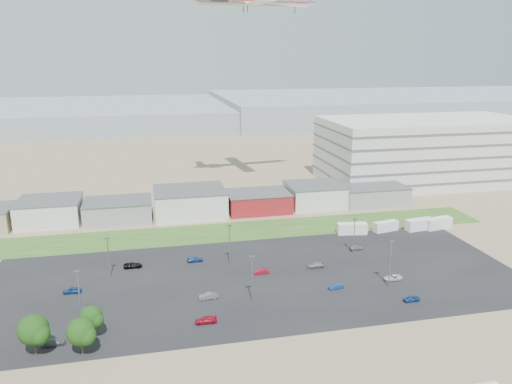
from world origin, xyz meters
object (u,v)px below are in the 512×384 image
object	(u,v)px
parked_car_5	(72,290)
parked_car_9	(133,265)
parked_car_6	(195,259)
parked_car_12	(315,265)
parked_car_1	(336,286)
parked_car_10	(53,342)
parked_car_8	(356,248)
parked_car_3	(206,320)
parked_car_7	(261,271)
parked_car_4	(208,296)
airliner	(254,1)
box_trailer_a	(352,229)
parked_car_0	(393,278)
parked_car_2	(411,299)

from	to	relation	value
parked_car_5	parked_car_9	world-z (taller)	parked_car_5
parked_car_6	parked_car_12	world-z (taller)	parked_car_12
parked_car_1	parked_car_10	world-z (taller)	parked_car_10
parked_car_6	parked_car_9	bearing A→B (deg)	90.15
parked_car_8	parked_car_1	bearing A→B (deg)	149.60
parked_car_3	parked_car_7	world-z (taller)	parked_car_3
parked_car_1	parked_car_4	xyz separation A→B (m)	(-27.64, 1.29, 0.09)
airliner	parked_car_7	world-z (taller)	airliner
box_trailer_a	parked_car_0	xyz separation A→B (m)	(-2.88, -30.35, -0.99)
parked_car_2	parked_car_3	world-z (taller)	parked_car_3
parked_car_1	parked_car_9	bearing A→B (deg)	-123.49
parked_car_3	parked_car_12	distance (m)	34.92
parked_car_0	airliner	bearing A→B (deg)	-173.98
parked_car_5	parked_car_8	bearing A→B (deg)	99.62
parked_car_0	parked_car_12	bearing A→B (deg)	-127.75
parked_car_5	parked_car_12	distance (m)	55.07
parked_car_5	parked_car_1	bearing A→B (deg)	81.15
airliner	parked_car_3	distance (m)	119.73
parked_car_4	parked_car_5	distance (m)	29.46
parked_car_2	parked_car_6	bearing A→B (deg)	-127.16
parked_car_9	box_trailer_a	bearing A→B (deg)	-78.59
parked_car_2	parked_car_3	xyz separation A→B (m)	(-42.44, 0.47, 0.03)
parked_car_2	parked_car_4	bearing A→B (deg)	-105.10
parked_car_1	parked_car_7	world-z (taller)	parked_car_7
parked_car_6	parked_car_8	xyz separation A→B (m)	(41.86, -1.30, 0.04)
parked_car_3	parked_car_5	xyz separation A→B (m)	(-26.36, 18.45, 0.03)
parked_car_8	airliner	bearing A→B (deg)	14.20
parked_car_5	parked_car_6	xyz separation A→B (m)	(27.27, 11.17, -0.07)
parked_car_2	parked_car_9	xyz separation A→B (m)	(-56.39, 29.68, 0.02)
parked_car_10	parked_car_12	bearing A→B (deg)	-70.49
box_trailer_a	parked_car_0	bearing A→B (deg)	-86.45
parked_car_2	parked_car_7	world-z (taller)	parked_car_2
parked_car_5	parked_car_6	size ratio (longest dim) A/B	0.96
parked_car_4	parked_car_7	distance (m)	16.64
airliner	parked_car_0	bearing A→B (deg)	-88.11
parked_car_7	parked_car_10	xyz separation A→B (m)	(-42.15, -20.99, 0.02)
box_trailer_a	parked_car_3	xyz separation A→B (m)	(-46.43, -39.93, -0.95)
parked_car_4	parked_car_10	size ratio (longest dim) A/B	0.97
parked_car_0	parked_car_10	size ratio (longest dim) A/B	1.00
parked_car_7	parked_car_8	world-z (taller)	parked_car_8
parked_car_0	parked_car_4	world-z (taller)	parked_car_4
airliner	parked_car_8	bearing A→B (deg)	-86.28
parked_car_4	parked_car_5	bearing A→B (deg)	-112.60
parked_car_4	parked_car_5	world-z (taller)	parked_car_4
box_trailer_a	airliner	world-z (taller)	airliner
airliner	parked_car_0	distance (m)	109.06
airliner	parked_car_2	size ratio (longest dim) A/B	14.11
box_trailer_a	parked_car_1	bearing A→B (deg)	-109.36
parked_car_6	airliner	bearing A→B (deg)	-25.51
parked_car_7	parked_car_8	distance (m)	28.99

